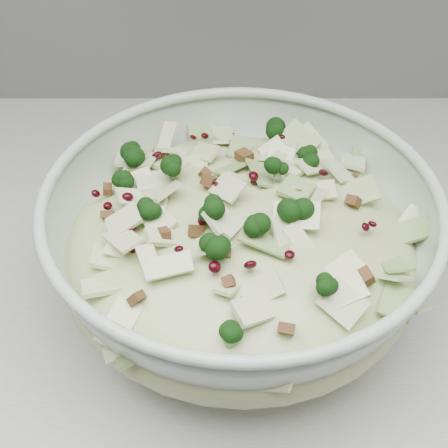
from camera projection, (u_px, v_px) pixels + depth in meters
name	position (u px, v px, depth m)	size (l,w,h in m)	color
counter	(4.00, 437.00, 0.98)	(3.60, 0.60, 0.90)	beige
mixing_bowl	(240.00, 248.00, 0.56)	(0.44, 0.44, 0.14)	#B4C6B4
salad	(241.00, 230.00, 0.54)	(0.42, 0.42, 0.14)	beige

